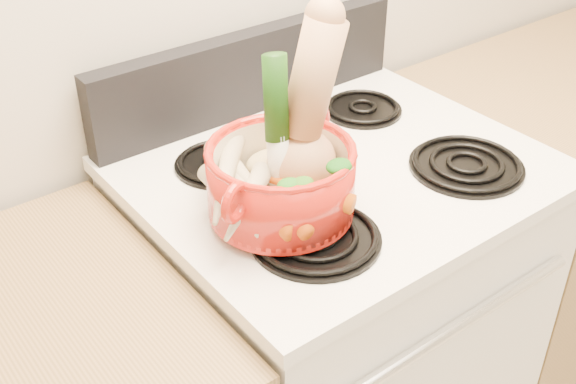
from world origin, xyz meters
TOP-DOWN VIEW (x-y plane):
  - stove_body at (0.00, 1.40)m, footprint 0.76×0.65m
  - cooktop at (0.00, 1.40)m, footprint 0.78×0.67m
  - control_backsplash at (0.00, 1.70)m, footprint 0.76×0.05m
  - oven_handle at (0.00, 1.06)m, footprint 0.60×0.02m
  - burner_front_left at (-0.19, 1.24)m, footprint 0.22×0.22m
  - burner_front_right at (0.19, 1.24)m, footprint 0.22×0.22m
  - burner_back_left at (-0.19, 1.54)m, footprint 0.17×0.17m
  - burner_back_right at (0.19, 1.54)m, footprint 0.17×0.17m
  - dutch_oven at (-0.20, 1.33)m, footprint 0.33×0.33m
  - pot_handle_left at (-0.33, 1.27)m, footprint 0.07×0.04m
  - pot_handle_right at (-0.07, 1.38)m, footprint 0.07×0.04m
  - squash at (-0.14, 1.33)m, footprint 0.22×0.19m
  - leek at (-0.19, 1.34)m, footprint 0.06×0.07m
  - ginger at (-0.17, 1.39)m, footprint 0.10×0.08m
  - parsnip_0 at (-0.25, 1.36)m, footprint 0.07×0.24m
  - parsnip_1 at (-0.29, 1.34)m, footprint 0.06×0.19m
  - parsnip_2 at (-0.24, 1.38)m, footprint 0.06×0.20m
  - parsnip_3 at (-0.28, 1.31)m, footprint 0.17×0.13m
  - parsnip_4 at (-0.28, 1.37)m, footprint 0.18×0.19m
  - carrot_0 at (-0.23, 1.27)m, footprint 0.04×0.15m
  - carrot_1 at (-0.26, 1.28)m, footprint 0.03×0.14m
  - carrot_2 at (-0.19, 1.28)m, footprint 0.12×0.18m

SIDE VIEW (x-z plane):
  - stove_body at x=0.00m, z-range 0.00..0.92m
  - oven_handle at x=0.00m, z-range 0.77..0.79m
  - cooktop at x=0.00m, z-range 0.92..0.95m
  - burner_front_left at x=-0.19m, z-range 0.95..0.97m
  - burner_front_right at x=0.19m, z-range 0.95..0.97m
  - burner_back_left at x=-0.19m, z-range 0.95..0.97m
  - burner_back_right at x=0.19m, z-range 0.95..0.97m
  - carrot_0 at x=-0.23m, z-range 0.99..1.03m
  - carrot_1 at x=-0.26m, z-range 0.99..1.04m
  - ginger at x=-0.17m, z-range 0.99..1.04m
  - parsnip_1 at x=-0.29m, z-range 0.99..1.05m
  - parsnip_0 at x=-0.25m, z-range 0.99..1.05m
  - carrot_2 at x=-0.19m, z-range 1.00..1.05m
  - dutch_oven at x=-0.20m, z-range 0.97..1.09m
  - parsnip_2 at x=-0.24m, z-range 1.00..1.06m
  - parsnip_3 at x=-0.28m, z-range 1.01..1.06m
  - control_backsplash at x=0.00m, z-range 0.95..1.13m
  - parsnip_4 at x=-0.28m, z-range 1.01..1.08m
  - pot_handle_left at x=-0.33m, z-range 1.04..1.11m
  - pot_handle_right at x=-0.07m, z-range 1.04..1.11m
  - leek at x=-0.19m, z-range 0.99..1.26m
  - squash at x=-0.14m, z-range 0.98..1.31m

